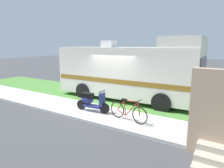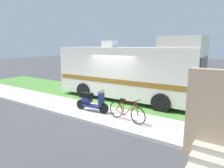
{
  "view_description": "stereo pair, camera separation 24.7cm",
  "coord_description": "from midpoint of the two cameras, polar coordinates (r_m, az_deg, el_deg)",
  "views": [
    {
      "loc": [
        5.36,
        -7.88,
        3.0
      ],
      "look_at": [
        0.13,
        0.3,
        1.1
      ],
      "focal_mm": 32.2,
      "sensor_mm": 36.0,
      "label": 1
    },
    {
      "loc": [
        5.57,
        -7.75,
        3.0
      ],
      "look_at": [
        0.13,
        0.3,
        1.1
      ],
      "focal_mm": 32.2,
      "sensor_mm": 36.0,
      "label": 2
    }
  ],
  "objects": [
    {
      "name": "pickup_truck_near",
      "position": [
        14.89,
        11.59,
        2.85
      ],
      "size": [
        5.65,
        2.13,
        1.73
      ],
      "color": "maroon",
      "rests_on": "ground"
    },
    {
      "name": "ground_plane",
      "position": [
        10.0,
        -0.86,
        -6.4
      ],
      "size": [
        80.0,
        80.0,
        0.0
      ],
      "primitive_type": "plane",
      "color": "#424244"
    },
    {
      "name": "sidewalk",
      "position": [
        9.07,
        -5.24,
        -7.89
      ],
      "size": [
        24.0,
        2.0,
        0.12
      ],
      "color": "beige",
      "rests_on": "ground"
    },
    {
      "name": "bicycle",
      "position": [
        7.77,
        5.07,
        -7.79
      ],
      "size": [
        1.71,
        0.52,
        0.89
      ],
      "color": "black",
      "rests_on": "ground"
    },
    {
      "name": "scooter",
      "position": [
        8.88,
        -5.27,
        -4.8
      ],
      "size": [
        1.65,
        0.5,
        0.97
      ],
      "color": "black",
      "rests_on": "ground"
    },
    {
      "name": "motorhome_rv",
      "position": [
        10.95,
        5.53,
        3.67
      ],
      "size": [
        7.7,
        2.76,
        3.37
      ],
      "color": "silver",
      "rests_on": "ground"
    },
    {
      "name": "grass_strip",
      "position": [
        11.2,
        3.55,
        -4.29
      ],
      "size": [
        24.0,
        3.4,
        0.08
      ],
      "color": "#4C8438",
      "rests_on": "ground"
    }
  ]
}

